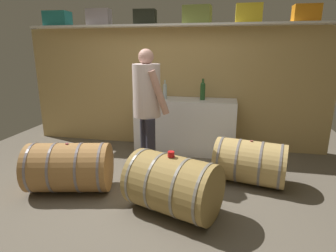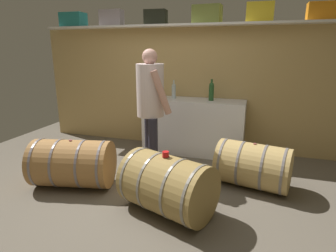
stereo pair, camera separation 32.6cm
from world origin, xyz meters
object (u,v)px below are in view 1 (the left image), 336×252
Objects in this scene: toolcase_black at (145,17)px; wine_bottle_green at (203,90)px; toolcase_yellow at (249,14)px; wine_glass at (151,93)px; tasting_cup at (171,154)px; toolcase_teal at (58,19)px; work_cabinet at (185,126)px; wine_barrel_flank at (250,162)px; winemaker_pouring at (147,100)px; wine_barrel_far at (69,167)px; wine_barrel_near at (173,185)px; toolcase_olive at (197,15)px; wine_bottle_clear at (165,91)px; toolcase_orange at (306,13)px; toolcase_grey at (99,17)px.

wine_bottle_green is at bearing -13.45° from toolcase_black.
toolcase_yellow is at bearing 13.94° from wine_bottle_green.
wine_glass is 2.17× the size of tasting_cup.
work_cabinet is (2.22, -0.17, -1.70)m from toolcase_teal.
toolcase_yellow is (3.11, 0.00, 0.01)m from toolcase_teal.
winemaker_pouring is (-1.32, 0.01, 0.74)m from wine_barrel_flank.
wine_barrel_near is at bearing -21.60° from wine_barrel_far.
wine_barrel_far is (-0.46, -1.79, -1.84)m from toolcase_black.
toolcase_olive is 0.26× the size of work_cabinet.
winemaker_pouring is (-0.02, -0.98, 0.01)m from wine_bottle_clear.
toolcase_yellow is 3.28m from wine_barrel_far.
toolcase_black is 2.34× the size of wine_glass.
toolcase_teal is 3.90m from toolcase_orange.
toolcase_grey is 2.36m from toolcase_yellow.
toolcase_yellow is 1.30m from wine_bottle_green.
toolcase_black is (1.53, 0.00, -0.00)m from toolcase_teal.
toolcase_olive is at bearing 89.73° from tasting_cup.
wine_barrel_far is (-1.29, 0.21, -0.01)m from wine_barrel_near.
wine_barrel_near is 1.00× the size of wine_barrel_far.
toolcase_olive reaches higher than wine_bottle_clear.
wine_bottle_clear is at bearing 177.30° from work_cabinet.
wine_barrel_flank is at bearing -54.89° from wine_bottle_green.
toolcase_olive is 1.41× the size of wine_bottle_clear.
toolcase_yellow is 0.22× the size of winemaker_pouring.
winemaker_pouring is at bearing -122.21° from wine_bottle_green.
wine_barrel_flank is (0.08, -1.15, -1.87)m from toolcase_yellow.
wine_barrel_far is at bearing -108.62° from toolcase_black.
toolcase_teal is at bearing -179.85° from toolcase_yellow.
toolcase_orange is at bearing 5.90° from wine_glass.
toolcase_teal is 0.39× the size of wine_barrel_near.
toolcase_black is 0.93× the size of toolcase_yellow.
wine_bottle_clear is at bearing -179.79° from wine_bottle_green.
toolcase_black reaches higher than wine_barrel_flank.
wine_bottle_clear is 2.03× the size of wine_glass.
winemaker_pouring is at bearing 119.07° from tasting_cup.
work_cabinet is 0.66m from wine_bottle_clear.
toolcase_yellow is at bearing 69.01° from tasting_cup.
winemaker_pouring is (-0.36, -0.97, 0.58)m from work_cabinet.
wine_bottle_clear is 0.28× the size of wine_barrel_far.
toolcase_grey is at bearing 88.18° from wine_barrel_far.
wine_barrel_near is 0.64× the size of winemaker_pouring.
toolcase_olive is 0.45× the size of wine_barrel_flank.
toolcase_grey is at bearing -166.37° from winemaker_pouring.
wine_bottle_clear reaches higher than tasting_cup.
wine_barrel_far is 2.21m from wine_barrel_flank.
wine_barrel_near is at bearing -85.22° from toolcase_olive.
toolcase_grey is 1.96m from winemaker_pouring.
toolcase_teal is at bearing 175.24° from wine_bottle_clear.
wine_bottle_green reaches higher than tasting_cup.
work_cabinet is at bearing -174.90° from toolcase_orange.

